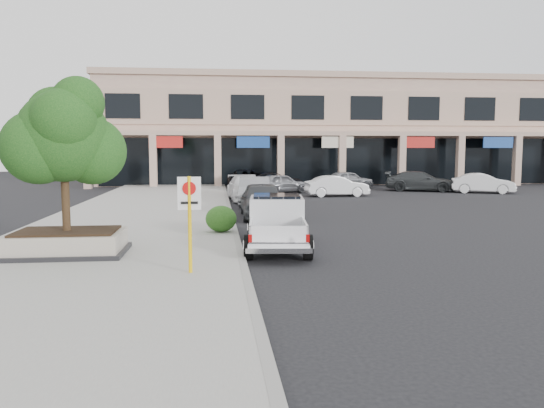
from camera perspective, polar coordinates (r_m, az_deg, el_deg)
The scene contains 19 objects.
ground at distance 15.52m, azimuth 2.32°, elevation -5.54°, with size 120.00×120.00×0.00m, color black.
sidewalk at distance 21.50m, azimuth -14.81°, elevation -2.30°, with size 8.00×52.00×0.15m, color gray.
curb at distance 21.26m, azimuth -4.22°, elevation -2.20°, with size 0.20×52.00×0.15m, color gray.
strip_mall at distance 50.06m, azimuth 5.69°, elevation 7.85°, with size 40.55×12.43×9.50m.
planter at distance 15.95m, azimuth -21.15°, elevation -3.89°, with size 3.20×2.20×0.68m.
planter_tree at distance 15.85m, azimuth -20.94°, elevation 6.73°, with size 2.90×2.55×4.00m.
no_parking_sign at distance 12.66m, azimuth -8.86°, elevation -0.74°, with size 0.55×0.09×2.30m.
hedge at distance 18.87m, azimuth -5.50°, elevation -1.60°, with size 1.10×0.99×0.94m, color #1A4714.
pickup_truck at distance 16.40m, azimuth 0.56°, elevation -2.05°, with size 1.90×5.13×1.61m, color white, non-canonical shape.
curb_car_a at distance 23.86m, azimuth -1.07°, elevation 0.45°, with size 1.88×4.67×1.59m, color #323538.
curb_car_b at distance 29.08m, azimuth -1.92°, elevation 1.39°, with size 1.62×4.65×1.53m, color #919398.
curb_car_c at distance 31.86m, azimuth -2.77°, elevation 1.74°, with size 2.07×5.09×1.48m, color white.
curb_car_d at distance 39.50m, azimuth -2.85°, elevation 2.59°, with size 2.53×5.49×1.52m, color black.
lot_car_a at distance 36.93m, azimuth 1.00°, elevation 2.24°, with size 1.62×4.02×1.37m, color #929399.
lot_car_b at distance 34.73m, azimuth 6.99°, elevation 1.94°, with size 1.42×4.07×1.34m, color silver.
lot_car_c at distance 40.15m, azimuth 15.66°, elevation 2.38°, with size 2.03×5.00×1.45m, color #313436.
lot_car_d at distance 39.04m, azimuth 0.09°, elevation 2.45°, with size 2.27×4.93×1.37m, color black.
lot_car_e at distance 41.45m, azimuth 8.16°, elevation 2.61°, with size 1.64×4.08×1.39m, color #A3A5AB.
lot_car_f at distance 39.81m, azimuth 21.74°, elevation 2.09°, with size 1.46×4.17×1.38m, color white.
Camera 1 is at (-2.26, -15.03, 3.10)m, focal length 35.00 mm.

